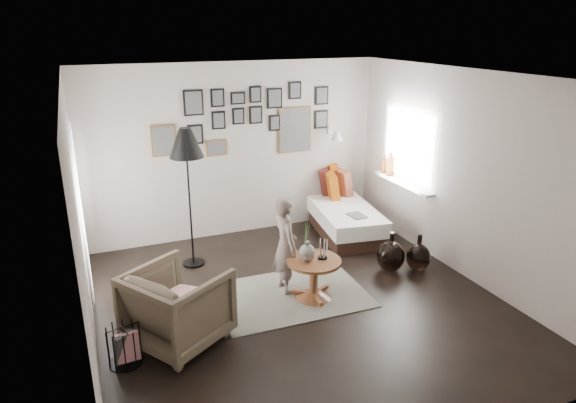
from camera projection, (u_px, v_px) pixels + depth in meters
name	position (u px, v px, depth m)	size (l,w,h in m)	color
ground	(301.00, 304.00, 5.99)	(4.80, 4.80, 0.00)	black
wall_back	(236.00, 151.00, 7.65)	(4.50, 4.50, 0.00)	#AA9E95
wall_front	(446.00, 304.00, 3.47)	(4.50, 4.50, 0.00)	#AA9E95
wall_left	(80.00, 229.00, 4.74)	(4.80, 4.80, 0.00)	#AA9E95
wall_right	(466.00, 176.00, 6.38)	(4.80, 4.80, 0.00)	#AA9E95
ceiling	(303.00, 76.00, 5.14)	(4.80, 4.80, 0.00)	white
door_left	(81.00, 212.00, 5.88)	(0.00, 2.14, 2.14)	white
window_right	(398.00, 177.00, 7.64)	(0.15, 1.32, 1.30)	white
gallery_wall	(254.00, 120.00, 7.60)	(2.74, 0.03, 1.08)	brown
wall_sconce	(337.00, 135.00, 7.93)	(0.18, 0.36, 0.16)	white
rug	(291.00, 295.00, 6.17)	(1.79, 1.25, 0.01)	#BAB9A3
pedestal_table	(314.00, 281.00, 6.04)	(0.64, 0.64, 0.50)	brown
vase	(307.00, 249.00, 5.89)	(0.18, 0.18, 0.46)	black
candles	(323.00, 249.00, 5.95)	(0.11, 0.11, 0.24)	black
daybed	(339.00, 211.00, 8.12)	(1.12, 2.03, 0.95)	black
magazine_on_daybed	(357.00, 216.00, 7.49)	(0.21, 0.29, 0.02)	black
armchair	(178.00, 307.00, 5.16)	(0.86, 0.88, 0.80)	brown
armchair_cushion	(179.00, 297.00, 5.19)	(0.36, 0.36, 0.09)	white
floor_lamp	(186.00, 148.00, 6.45)	(0.44, 0.44, 1.87)	black
magazine_basket	(125.00, 345.00, 4.89)	(0.38, 0.38, 0.39)	black
demijohn_large	(391.00, 256.00, 6.72)	(0.36, 0.36, 0.55)	black
demijohn_small	(418.00, 257.00, 6.75)	(0.32, 0.32, 0.50)	black
child	(285.00, 245.00, 6.11)	(0.44, 0.29, 1.20)	#6F5E57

